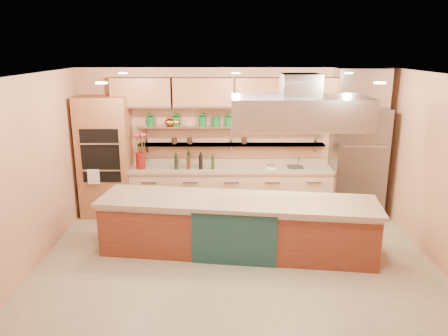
{
  "coord_description": "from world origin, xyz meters",
  "views": [
    {
      "loc": [
        -0.2,
        -5.89,
        3.16
      ],
      "look_at": [
        -0.19,
        1.0,
        1.26
      ],
      "focal_mm": 35.0,
      "sensor_mm": 36.0,
      "label": 1
    }
  ],
  "objects_px": {
    "copper_kettle": "(170,122)",
    "kitchen_scale": "(271,166)",
    "island": "(237,226)",
    "green_canister": "(216,121)",
    "refrigerator": "(357,162)",
    "flower_vase": "(141,161)"
  },
  "relations": [
    {
      "from": "copper_kettle",
      "to": "green_canister",
      "type": "height_order",
      "value": "green_canister"
    },
    {
      "from": "copper_kettle",
      "to": "kitchen_scale",
      "type": "bearing_deg",
      "value": -6.47
    },
    {
      "from": "flower_vase",
      "to": "kitchen_scale",
      "type": "distance_m",
      "value": 2.49
    },
    {
      "from": "flower_vase",
      "to": "green_canister",
      "type": "height_order",
      "value": "green_canister"
    },
    {
      "from": "island",
      "to": "green_canister",
      "type": "xyz_separation_m",
      "value": [
        -0.35,
        1.86,
        1.36
      ]
    },
    {
      "from": "refrigerator",
      "to": "copper_kettle",
      "type": "distance_m",
      "value": 3.66
    },
    {
      "from": "flower_vase",
      "to": "island",
      "type": "bearing_deg",
      "value": -42.35
    },
    {
      "from": "flower_vase",
      "to": "copper_kettle",
      "type": "height_order",
      "value": "copper_kettle"
    },
    {
      "from": "kitchen_scale",
      "to": "green_canister",
      "type": "distance_m",
      "value": 1.35
    },
    {
      "from": "kitchen_scale",
      "to": "copper_kettle",
      "type": "bearing_deg",
      "value": 175.25
    },
    {
      "from": "refrigerator",
      "to": "flower_vase",
      "type": "xyz_separation_m",
      "value": [
        -4.13,
        0.01,
        0.04
      ]
    },
    {
      "from": "refrigerator",
      "to": "island",
      "type": "relative_size",
      "value": 0.5
    },
    {
      "from": "refrigerator",
      "to": "kitchen_scale",
      "type": "xyz_separation_m",
      "value": [
        -1.64,
        0.01,
        -0.07
      ]
    },
    {
      "from": "island",
      "to": "green_canister",
      "type": "relative_size",
      "value": 23.8
    },
    {
      "from": "copper_kettle",
      "to": "green_canister",
      "type": "bearing_deg",
      "value": 0.0
    },
    {
      "from": "kitchen_scale",
      "to": "green_canister",
      "type": "height_order",
      "value": "green_canister"
    },
    {
      "from": "copper_kettle",
      "to": "green_canister",
      "type": "relative_size",
      "value": 1.02
    },
    {
      "from": "green_canister",
      "to": "island",
      "type": "bearing_deg",
      "value": -79.25
    },
    {
      "from": "flower_vase",
      "to": "copper_kettle",
      "type": "xyz_separation_m",
      "value": [
        0.55,
        0.22,
        0.7
      ]
    },
    {
      "from": "refrigerator",
      "to": "flower_vase",
      "type": "relative_size",
      "value": 6.75
    },
    {
      "from": "copper_kettle",
      "to": "flower_vase",
      "type": "bearing_deg",
      "value": -158.14
    },
    {
      "from": "refrigerator",
      "to": "copper_kettle",
      "type": "relative_size",
      "value": 11.61
    }
  ]
}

